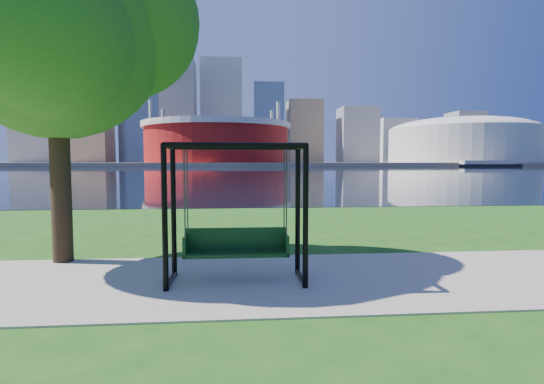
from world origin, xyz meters
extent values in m
plane|color=#1E5114|center=(0.00, 0.00, 0.00)|extent=(900.00, 900.00, 0.00)
cube|color=#9E937F|center=(0.00, -0.50, 0.01)|extent=(120.00, 4.00, 0.03)
cube|color=black|center=(0.00, 102.00, 0.01)|extent=(900.00, 180.00, 0.02)
cube|color=#937F60|center=(0.00, 306.00, 1.00)|extent=(900.00, 228.00, 2.00)
cylinder|color=maroon|center=(-10.00, 235.00, 13.00)|extent=(80.00, 80.00, 22.00)
cylinder|color=silver|center=(-10.00, 235.00, 22.50)|extent=(83.00, 83.00, 3.00)
cylinder|color=silver|center=(22.91, 254.00, 18.00)|extent=(2.00, 2.00, 32.00)
cylinder|color=silver|center=(-42.91, 254.00, 18.00)|extent=(2.00, 2.00, 32.00)
cylinder|color=silver|center=(-42.91, 216.00, 18.00)|extent=(2.00, 2.00, 32.00)
cylinder|color=silver|center=(22.91, 216.00, 18.00)|extent=(2.00, 2.00, 32.00)
cylinder|color=beige|center=(135.00, 235.00, 12.00)|extent=(84.00, 84.00, 20.00)
ellipsoid|color=beige|center=(135.00, 235.00, 21.00)|extent=(84.00, 84.00, 15.12)
cube|color=gray|center=(-140.00, 310.00, 33.00)|extent=(28.00, 28.00, 62.00)
cube|color=#998466|center=(-100.00, 300.00, 46.00)|extent=(26.00, 26.00, 88.00)
cube|color=slate|center=(-70.00, 325.00, 49.50)|extent=(30.00, 24.00, 95.00)
cube|color=gray|center=(-40.00, 305.00, 38.00)|extent=(24.00, 24.00, 72.00)
cube|color=silver|center=(-10.00, 335.00, 42.00)|extent=(32.00, 28.00, 80.00)
cube|color=slate|center=(25.00, 310.00, 31.00)|extent=(22.00, 22.00, 58.00)
cube|color=#998466|center=(55.00, 325.00, 26.00)|extent=(26.00, 26.00, 48.00)
cube|color=gray|center=(95.00, 315.00, 23.00)|extent=(28.00, 24.00, 42.00)
cube|color=silver|center=(135.00, 340.00, 20.00)|extent=(30.00, 26.00, 36.00)
cube|color=gray|center=(185.00, 320.00, 22.00)|extent=(24.00, 24.00, 40.00)
cube|color=#998466|center=(225.00, 335.00, 18.00)|extent=(26.00, 26.00, 32.00)
sphere|color=#998466|center=(-100.00, 300.00, 93.50)|extent=(10.00, 10.00, 10.00)
cylinder|color=black|center=(-1.73, -1.08, 1.25)|extent=(0.10, 0.10, 2.51)
cylinder|color=black|center=(0.66, -1.10, 1.25)|extent=(0.10, 0.10, 2.51)
cylinder|color=black|center=(-1.72, -0.10, 1.25)|extent=(0.10, 0.10, 2.51)
cylinder|color=black|center=(0.67, -0.12, 1.25)|extent=(0.10, 0.10, 2.51)
cylinder|color=black|center=(-0.53, -1.09, 2.51)|extent=(2.40, 0.12, 0.10)
cylinder|color=black|center=(-0.52, -0.11, 2.51)|extent=(2.40, 0.12, 0.10)
cylinder|color=black|center=(-1.73, -0.59, 2.51)|extent=(0.11, 0.98, 0.10)
cylinder|color=black|center=(-1.73, -0.59, 0.09)|extent=(0.09, 0.98, 0.08)
cylinder|color=black|center=(0.67, -0.61, 2.51)|extent=(0.11, 0.98, 0.10)
cylinder|color=black|center=(0.67, -0.61, 0.09)|extent=(0.09, 0.98, 0.08)
cube|color=black|center=(-0.53, -0.60, 0.54)|extent=(1.91, 0.51, 0.07)
cube|color=black|center=(-0.53, -0.39, 0.78)|extent=(1.91, 0.08, 0.41)
cube|color=black|center=(-1.45, -0.59, 0.70)|extent=(0.06, 0.49, 0.37)
cube|color=black|center=(0.39, -0.61, 0.70)|extent=(0.06, 0.49, 0.37)
cylinder|color=#37373D|center=(-1.43, -0.79, 1.66)|extent=(0.03, 0.03, 1.58)
cylinder|color=#37373D|center=(0.37, -0.81, 1.66)|extent=(0.03, 0.03, 1.58)
cylinder|color=#37373D|center=(-1.43, -0.39, 1.66)|extent=(0.03, 0.03, 1.58)
cylinder|color=#37373D|center=(0.37, -0.41, 1.66)|extent=(0.03, 0.03, 1.58)
cylinder|color=black|center=(-4.35, 1.34, 2.13)|extent=(0.43, 0.43, 4.27)
sphere|color=#295A1A|center=(-4.35, 1.34, 5.05)|extent=(4.66, 4.66, 4.66)
sphere|color=#295A1A|center=(-3.08, 1.93, 5.43)|extent=(3.49, 3.49, 3.49)
sphere|color=#295A1A|center=(-3.96, 0.28, 4.56)|extent=(3.11, 3.11, 3.11)
sphere|color=#295A1A|center=(-4.93, 2.51, 5.82)|extent=(3.30, 3.30, 3.30)
cube|color=black|center=(120.92, 186.17, 0.62)|extent=(30.50, 11.23, 1.19)
cube|color=#B4B4B0|center=(120.92, 186.17, 2.11)|extent=(24.41, 9.08, 1.79)
camera|label=1|loc=(-0.57, -8.29, 2.22)|focal=28.00mm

